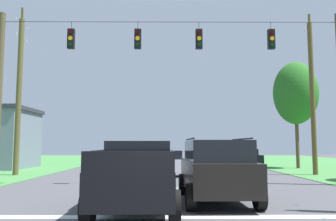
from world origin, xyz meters
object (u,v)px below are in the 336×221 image
distant_car_crossing_white (163,163)px  distant_car_far_parked (124,156)px  distant_car_oncoming (246,157)px  utility_pole_mid_right (312,95)px  overhead_signal_span (171,87)px  tree_roadside_right (296,93)px  pickup_truck (138,175)px  suv_black (216,169)px  utility_pole_near_left (19,92)px

distant_car_crossing_white → distant_car_far_parked: bearing=107.2°
distant_car_oncoming → utility_pole_mid_right: utility_pole_mid_right is taller
utility_pole_mid_right → overhead_signal_span: bearing=-149.1°
distant_car_crossing_white → tree_roadside_right: size_ratio=0.51×
distant_car_crossing_white → tree_roadside_right: (10.58, 6.94, 5.20)m
pickup_truck → distant_car_crossing_white: size_ratio=1.24×
pickup_truck → suv_black: bearing=29.8°
overhead_signal_span → tree_roadside_right: (10.20, 11.39, 1.41)m
tree_roadside_right → utility_pole_near_left: bearing=-162.4°
pickup_truck → distant_car_oncoming: pickup_truck is taller
pickup_truck → distant_car_far_parked: 22.66m
distant_car_crossing_white → utility_pole_mid_right: utility_pole_mid_right is taller
tree_roadside_right → suv_black: bearing=-118.8°
tree_roadside_right → distant_car_far_parked: bearing=160.5°
distant_car_crossing_white → pickup_truck: bearing=-93.6°
utility_pole_near_left → tree_roadside_right: bearing=17.6°
tree_roadside_right → distant_car_crossing_white: bearing=-146.7°
overhead_signal_span → utility_pole_near_left: 10.71m
distant_car_oncoming → utility_pole_mid_right: (2.30, -8.70, 4.17)m
distant_car_far_parked → tree_roadside_right: 16.03m
overhead_signal_span → pickup_truck: (-1.03, -6.00, -3.61)m
tree_roadside_right → pickup_truck: bearing=-122.8°
suv_black → distant_car_far_parked: bearing=104.7°
suv_black → tree_roadside_right: 18.91m
overhead_signal_span → distant_car_far_parked: overhead_signal_span is taller
overhead_signal_span → utility_pole_near_left: size_ratio=1.56×
overhead_signal_span → tree_roadside_right: size_ratio=1.93×
pickup_truck → utility_pole_near_left: (-8.32, 11.21, 4.15)m
pickup_truck → tree_roadside_right: bearing=57.2°
suv_black → utility_pole_mid_right: 13.12m
distant_car_oncoming → utility_pole_mid_right: bearing=-75.2°
overhead_signal_span → distant_car_oncoming: 16.04m
overhead_signal_span → suv_black: overhead_signal_span is taller
overhead_signal_span → distant_car_far_parked: 17.37m
pickup_truck → utility_pole_mid_right: utility_pole_mid_right is taller
pickup_truck → suv_black: suv_black is taller
overhead_signal_span → utility_pole_mid_right: bearing=30.9°
overhead_signal_span → distant_car_oncoming: overhead_signal_span is taller
distant_car_crossing_white → distant_car_oncoming: (7.05, 9.63, 0.00)m
distant_car_crossing_white → suv_black: bearing=-78.8°
overhead_signal_span → distant_car_far_parked: (-4.10, 16.45, -3.79)m
distant_car_oncoming → overhead_signal_span: bearing=-115.4°
distant_car_oncoming → tree_roadside_right: (3.53, -2.68, 5.20)m
suv_black → utility_pole_near_left: bearing=137.6°
suv_black → distant_car_crossing_white: bearing=101.2°
distant_car_far_parked → utility_pole_mid_right: 17.63m
distant_car_far_parked → utility_pole_mid_right: bearing=-40.3°
distant_car_oncoming → tree_roadside_right: 6.83m
suv_black → distant_car_oncoming: 19.41m
distant_car_crossing_white → utility_pole_mid_right: bearing=5.7°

